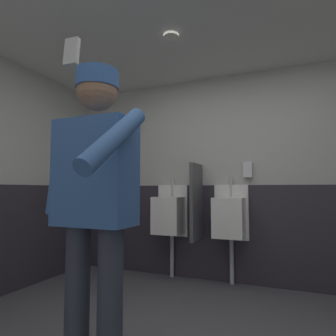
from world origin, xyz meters
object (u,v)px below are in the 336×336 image
Objects in this scene: cell_phone at (72,52)px; urinal_middle at (230,217)px; urinal_left at (169,215)px; soap_dispenser at (248,170)px; person at (94,193)px.

urinal_middle is at bearing 84.96° from cell_phone.
urinal_left is at bearing 180.00° from urinal_middle.
cell_phone is at bearing -92.78° from urinal_middle.
urinal_middle is at bearing 0.00° from urinal_left.
cell_phone is (0.63, -2.53, 0.85)m from urinal_left.
soap_dispenser is at bearing 30.92° from urinal_middle.
urinal_left is 2.74m from cell_phone.
person is (0.37, -2.02, 0.29)m from urinal_left.
urinal_middle is 6.89× the size of soap_dispenser.
urinal_left is 2.08m from person.
person reaches higher than urinal_left.
urinal_left is 6.89× the size of soap_dispenser.
person is 0.79m from cell_phone.
cell_phone reaches higher than urinal_left.
urinal_left is 1.10m from soap_dispenser.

